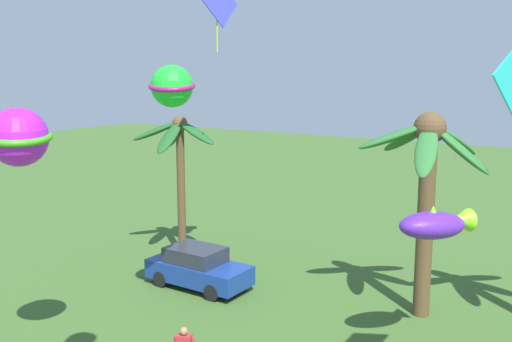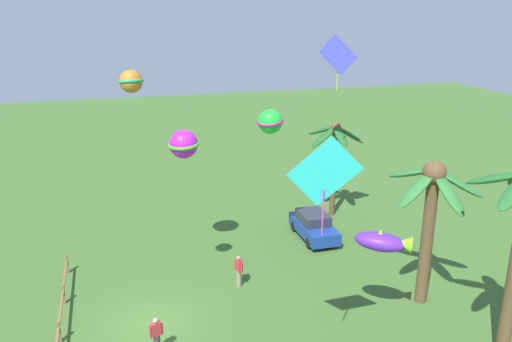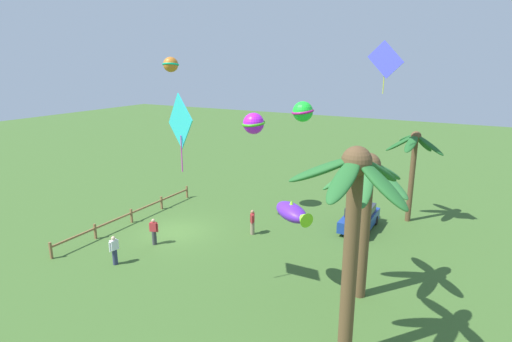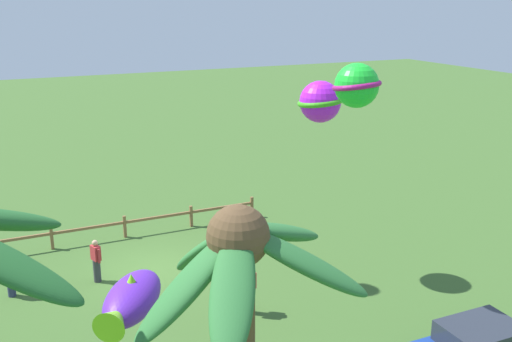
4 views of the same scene
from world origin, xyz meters
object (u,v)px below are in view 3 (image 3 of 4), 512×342
object	(u,v)px
parked_car_0	(360,218)
kite_ball_0	(171,65)
kite_diamond_1	(385,60)
kite_diamond_3	(180,123)
spectator_0	(252,222)
kite_fish_2	(293,213)
kite_ball_4	(254,123)
palm_tree_2	(367,194)
kite_ball_5	(303,112)
spectator_2	(114,250)
spectator_1	(154,231)
palm_tree_0	(353,209)
palm_tree_1	(414,152)

from	to	relation	value
parked_car_0	kite_ball_0	size ratio (longest dim) A/B	3.24
kite_diamond_1	kite_diamond_3	xyz separation A→B (m)	(11.23, -5.63, -2.49)
spectator_0	parked_car_0	bearing A→B (deg)	126.15
kite_fish_2	kite_ball_4	world-z (taller)	kite_ball_4
palm_tree_2	kite_ball_5	bearing A→B (deg)	-136.86
kite_ball_5	spectator_2	bearing A→B (deg)	-36.37
parked_car_0	spectator_1	xyz separation A→B (m)	(8.10, -9.88, 0.06)
spectator_2	kite_ball_5	bearing A→B (deg)	143.63
kite_ball_4	kite_ball_5	distance (m)	4.47
palm_tree_0	kite_ball_4	size ratio (longest dim) A/B	3.52
palm_tree_1	spectator_1	bearing A→B (deg)	-48.22
kite_ball_0	kite_ball_5	xyz separation A→B (m)	(-3.80, 6.68, -2.71)
spectator_1	kite_ball_5	distance (m)	11.23
kite_diamond_1	kite_ball_4	distance (m)	9.29
parked_car_0	spectator_0	world-z (taller)	spectator_0
palm_tree_0	spectator_2	xyz separation A→B (m)	(-1.14, -12.69, -4.91)
kite_ball_0	kite_ball_4	xyz separation A→B (m)	(-5.15, 2.58, -3.88)
palm_tree_1	palm_tree_2	size ratio (longest dim) A/B	0.91
spectator_1	kite_ball_0	size ratio (longest dim) A/B	1.32
palm_tree_1	parked_car_0	size ratio (longest dim) A/B	1.56
kite_diamond_3	kite_ball_5	world-z (taller)	kite_diamond_3
palm_tree_0	spectator_0	distance (m)	12.51
parked_car_0	spectator_0	distance (m)	6.89
palm_tree_2	spectator_2	xyz separation A→B (m)	(3.27, -12.10, -4.06)
kite_diamond_1	kite_ball_5	world-z (taller)	kite_diamond_1
palm_tree_0	palm_tree_1	distance (m)	15.06
palm_tree_1	kite_fish_2	size ratio (longest dim) A/B	2.60
kite_ball_0	kite_fish_2	world-z (taller)	kite_ball_0
kite_fish_2	kite_diamond_3	xyz separation A→B (m)	(2.68, -3.91, 4.06)
spectator_2	kite_ball_4	world-z (taller)	kite_ball_4
kite_diamond_3	kite_diamond_1	bearing A→B (deg)	153.38
kite_ball_4	kite_ball_5	size ratio (longest dim) A/B	1.20
parked_car_0	spectator_1	bearing A→B (deg)	-50.65
palm_tree_1	parked_car_0	world-z (taller)	palm_tree_1
kite_ball_0	kite_fish_2	bearing A→B (deg)	70.95
palm_tree_2	parked_car_0	xyz separation A→B (m)	(-7.68, -2.09, -4.12)
kite_fish_2	kite_ball_4	distance (m)	10.91
palm_tree_0	spectator_0	bearing A→B (deg)	-134.22
palm_tree_0	kite_ball_0	size ratio (longest dim) A/B	6.47
spectator_0	kite_diamond_3	size ratio (longest dim) A/B	0.49
spectator_1	kite_diamond_3	distance (m)	9.46
palm_tree_2	kite_diamond_3	bearing A→B (deg)	-60.47
kite_ball_0	palm_tree_1	bearing A→B (deg)	124.64
palm_tree_0	kite_diamond_3	distance (m)	7.76
palm_tree_0	kite_ball_0	xyz separation A→B (m)	(-6.40, -12.69, 4.48)
spectator_2	kite_diamond_1	world-z (taller)	kite_diamond_1
palm_tree_0	spectator_1	bearing A→B (deg)	-107.62
palm_tree_2	kite_ball_4	size ratio (longest dim) A/B	3.01
kite_ball_0	kite_diamond_1	xyz separation A→B (m)	(-5.37, 10.91, 0.24)
kite_fish_2	kite_diamond_3	size ratio (longest dim) A/B	0.72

